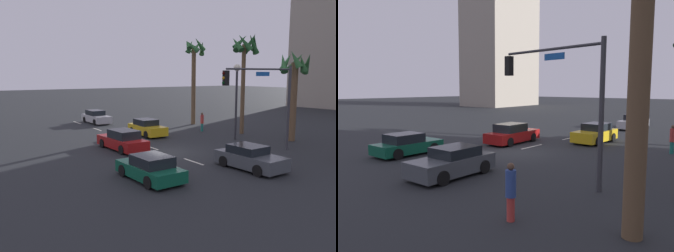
# 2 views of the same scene
# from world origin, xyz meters

# --- Properties ---
(ground_plane) EXTENTS (220.00, 220.00, 0.00)m
(ground_plane) POSITION_xyz_m (0.00, 0.00, 0.00)
(ground_plane) COLOR #232628
(lane_stripe_0) EXTENTS (2.52, 0.14, 0.01)m
(lane_stripe_0) POSITION_xyz_m (-18.00, 0.00, 0.01)
(lane_stripe_0) COLOR silver
(lane_stripe_0) RESTS_ON ground_plane
(lane_stripe_1) EXTENTS (2.06, 0.14, 0.01)m
(lane_stripe_1) POSITION_xyz_m (-12.14, 0.00, 0.01)
(lane_stripe_1) COLOR silver
(lane_stripe_1) RESTS_ON ground_plane
(lane_stripe_2) EXTENTS (2.52, 0.14, 0.01)m
(lane_stripe_2) POSITION_xyz_m (-7.24, 0.00, 0.01)
(lane_stripe_2) COLOR silver
(lane_stripe_2) RESTS_ON ground_plane
(lane_stripe_3) EXTENTS (2.34, 0.14, 0.01)m
(lane_stripe_3) POSITION_xyz_m (-1.99, 0.00, 0.01)
(lane_stripe_3) COLOR silver
(lane_stripe_3) RESTS_ON ground_plane
(lane_stripe_4) EXTENTS (1.99, 0.14, 0.01)m
(lane_stripe_4) POSITION_xyz_m (3.34, 0.00, 0.01)
(lane_stripe_4) COLOR silver
(lane_stripe_4) RESTS_ON ground_plane
(car_0) EXTENTS (4.15, 2.05, 1.35)m
(car_0) POSITION_xyz_m (6.39, 1.68, 0.63)
(car_0) COLOR #474C51
(car_0) RESTS_ON ground_plane
(car_1) EXTENTS (4.60, 1.89, 1.42)m
(car_1) POSITION_xyz_m (-16.54, 1.67, 0.66)
(car_1) COLOR #B7B7BC
(car_1) RESTS_ON ground_plane
(car_2) EXTENTS (4.21, 1.90, 1.42)m
(car_2) POSITION_xyz_m (-6.58, 2.42, 0.66)
(car_2) COLOR gold
(car_2) RESTS_ON ground_plane
(car_3) EXTENTS (4.13, 2.06, 1.31)m
(car_3) POSITION_xyz_m (5.12, -4.14, 0.61)
(car_3) COLOR #0F5138
(car_3) RESTS_ON ground_plane
(car_4) EXTENTS (4.74, 2.06, 1.45)m
(car_4) POSITION_xyz_m (-2.32, -2.06, 0.66)
(car_4) COLOR maroon
(car_4) RESTS_ON ground_plane
(traffic_signal) EXTENTS (1.05, 5.67, 5.93)m
(traffic_signal) POSITION_xyz_m (3.83, 5.83, 4.08)
(traffic_signal) COLOR #38383D
(traffic_signal) RESTS_ON ground_plane
(streetlamp) EXTENTS (0.56, 0.56, 6.17)m
(streetlamp) POSITION_xyz_m (-0.80, 7.51, 4.32)
(streetlamp) COLOR #2D2D33
(streetlamp) RESTS_ON ground_plane
(pedestrian_0) EXTENTS (0.41, 0.41, 1.81)m
(pedestrian_0) POSITION_xyz_m (8.55, 7.03, 0.96)
(pedestrian_0) COLOR #BF3833
(pedestrian_0) RESTS_ON ground_plane
(pedestrian_1) EXTENTS (0.43, 0.43, 1.78)m
(pedestrian_1) POSITION_xyz_m (-5.68, 7.91, 0.96)
(pedestrian_1) COLOR #1E7266
(pedestrian_1) RESTS_ON ground_plane
(building_2) EXTENTS (16.59, 11.04, 26.98)m
(building_2) POSITION_xyz_m (-39.71, -36.96, 13.49)
(building_2) COLOR #9E9384
(building_2) RESTS_ON ground_plane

